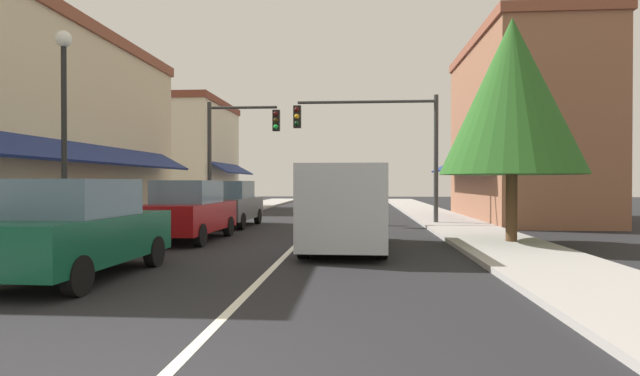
% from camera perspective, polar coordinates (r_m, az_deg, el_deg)
% --- Properties ---
extents(ground_plane, '(80.00, 80.00, 0.00)m').
position_cam_1_polar(ground_plane, '(21.61, -0.18, -3.91)').
color(ground_plane, black).
extents(sidewalk_left, '(2.60, 56.00, 0.12)m').
position_cam_1_polar(sidewalk_left, '(22.71, -14.18, -3.56)').
color(sidewalk_left, '#A39E99').
rests_on(sidewalk_left, ground).
extents(sidewalk_right, '(2.60, 56.00, 0.12)m').
position_cam_1_polar(sidewalk_right, '(21.87, 14.37, -3.72)').
color(sidewalk_right, '#A39E99').
rests_on(sidewalk_right, ground).
extents(lane_center_stripe, '(0.14, 52.00, 0.01)m').
position_cam_1_polar(lane_center_stripe, '(21.61, -0.18, -3.90)').
color(lane_center_stripe, silver).
rests_on(lane_center_stripe, ground).
extents(storefront_left_block, '(5.53, 14.20, 6.91)m').
position_cam_1_polar(storefront_left_block, '(18.85, -30.11, 5.86)').
color(storefront_left_block, beige).
rests_on(storefront_left_block, ground).
extents(storefront_right_block, '(5.74, 10.20, 8.14)m').
position_cam_1_polar(storefront_right_block, '(24.70, 21.67, 6.08)').
color(storefront_right_block, '#8E5B42').
rests_on(storefront_right_block, ground).
extents(storefront_far_left, '(6.28, 8.20, 6.83)m').
position_cam_1_polar(storefront_far_left, '(33.38, -14.89, 3.55)').
color(storefront_far_left, beige).
rests_on(storefront_far_left, ground).
extents(parked_car_nearest_left, '(1.86, 4.14, 1.77)m').
position_cam_1_polar(parked_car_nearest_left, '(9.97, -25.55, -4.22)').
color(parked_car_nearest_left, '#0F4C33').
rests_on(parked_car_nearest_left, ground).
extents(parked_car_second_left, '(1.86, 4.14, 1.77)m').
position_cam_1_polar(parked_car_second_left, '(15.31, -14.53, -2.51)').
color(parked_car_second_left, maroon).
rests_on(parked_car_second_left, ground).
extents(parked_car_third_left, '(1.85, 4.14, 1.77)m').
position_cam_1_polar(parked_car_third_left, '(19.95, -10.09, -1.77)').
color(parked_car_third_left, '#4C5156').
rests_on(parked_car_third_left, ground).
extents(van_in_lane, '(2.05, 5.20, 2.12)m').
position_cam_1_polar(van_in_lane, '(12.96, 2.85, -1.87)').
color(van_in_lane, '#B2B7BC').
rests_on(van_in_lane, ground).
extents(traffic_signal_mast_arm, '(5.81, 0.50, 5.22)m').
position_cam_1_polar(traffic_signal_mast_arm, '(20.64, 7.07, 5.97)').
color(traffic_signal_mast_arm, '#333333').
rests_on(traffic_signal_mast_arm, ground).
extents(traffic_signal_left_corner, '(3.22, 0.50, 5.22)m').
position_cam_1_polar(traffic_signal_left_corner, '(22.38, -9.69, 5.11)').
color(traffic_signal_left_corner, '#333333').
rests_on(traffic_signal_left_corner, ground).
extents(street_lamp_left_near, '(0.36, 0.36, 5.10)m').
position_cam_1_polar(street_lamp_left_near, '(12.80, -26.85, 8.16)').
color(street_lamp_left_near, black).
rests_on(street_lamp_left_near, ground).
extents(tree_right_near, '(3.85, 3.85, 6.16)m').
position_cam_1_polar(tree_right_near, '(14.82, 20.78, 9.61)').
color(tree_right_near, '#4C331E').
rests_on(tree_right_near, ground).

